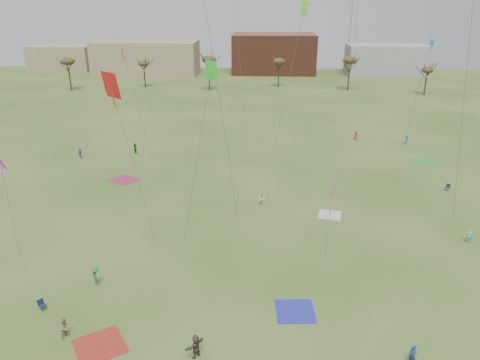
{
  "coord_description": "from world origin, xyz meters",
  "views": [
    {
      "loc": [
        2.27,
        -30.43,
        22.52
      ],
      "look_at": [
        0.0,
        12.0,
        5.5
      ],
      "focal_mm": 34.1,
      "sensor_mm": 36.0,
      "label": 1
    }
  ],
  "objects_px": {
    "flyer_near_right": "(413,355)",
    "camp_chair_left": "(42,307)",
    "camp_chair_right": "(447,189)",
    "flyer_near_center": "(96,276)",
    "radio_tower": "(354,9)"
  },
  "relations": [
    {
      "from": "camp_chair_left",
      "to": "camp_chair_right",
      "type": "height_order",
      "value": "same"
    },
    {
      "from": "camp_chair_right",
      "to": "radio_tower",
      "type": "xyz_separation_m",
      "value": [
        4.52,
        101.45,
        18.95
      ]
    },
    {
      "from": "flyer_near_center",
      "to": "radio_tower",
      "type": "xyz_separation_m",
      "value": [
        41.56,
        123.64,
        18.42
      ]
    },
    {
      "from": "flyer_near_right",
      "to": "camp_chair_left",
      "type": "xyz_separation_m",
      "value": [
        -26.94,
        4.19,
        -0.47
      ]
    },
    {
      "from": "camp_chair_left",
      "to": "radio_tower",
      "type": "height_order",
      "value": "radio_tower"
    },
    {
      "from": "flyer_near_center",
      "to": "camp_chair_left",
      "type": "relative_size",
      "value": 1.81
    },
    {
      "from": "flyer_near_center",
      "to": "flyer_near_right",
      "type": "xyz_separation_m",
      "value": [
        23.91,
        -7.75,
        -0.06
      ]
    },
    {
      "from": "camp_chair_left",
      "to": "camp_chair_right",
      "type": "distance_m",
      "value": 47.64
    },
    {
      "from": "flyer_near_center",
      "to": "flyer_near_right",
      "type": "height_order",
      "value": "flyer_near_center"
    },
    {
      "from": "flyer_near_center",
      "to": "camp_chair_right",
      "type": "distance_m",
      "value": 43.19
    },
    {
      "from": "flyer_near_center",
      "to": "camp_chair_left",
      "type": "xyz_separation_m",
      "value": [
        -3.03,
        -3.57,
        -0.53
      ]
    },
    {
      "from": "flyer_near_right",
      "to": "radio_tower",
      "type": "relative_size",
      "value": 0.04
    },
    {
      "from": "flyer_near_center",
      "to": "camp_chair_right",
      "type": "height_order",
      "value": "flyer_near_center"
    },
    {
      "from": "flyer_near_right",
      "to": "camp_chair_left",
      "type": "distance_m",
      "value": 27.27
    },
    {
      "from": "camp_chair_left",
      "to": "radio_tower",
      "type": "distance_m",
      "value": 136.12
    }
  ]
}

